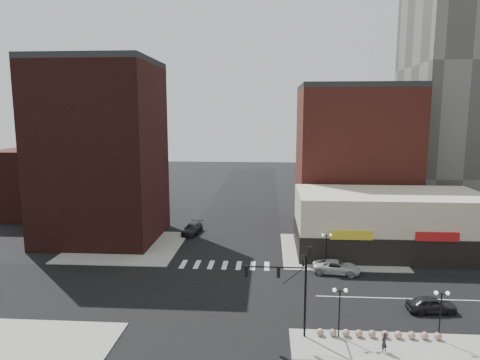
{
  "coord_description": "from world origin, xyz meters",
  "views": [
    {
      "loc": [
        5.17,
        -41.24,
        18.26
      ],
      "look_at": [
        1.96,
        5.13,
        11.0
      ],
      "focal_mm": 32.0,
      "sensor_mm": 36.0,
      "label": 1
    }
  ],
  "objects_px": {
    "street_lamp_se_b": "(441,303)",
    "pedestrian": "(384,342)",
    "white_suv": "(336,267)",
    "dark_sedan_north": "(192,229)",
    "traffic_signal": "(293,278)",
    "dark_sedan_east": "(431,304)",
    "street_lamp_se_a": "(340,300)",
    "street_lamp_ne": "(326,242)"
  },
  "relations": [
    {
      "from": "street_lamp_se_b",
      "to": "dark_sedan_north",
      "type": "relative_size",
      "value": 0.77
    },
    {
      "from": "street_lamp_se_a",
      "to": "street_lamp_ne",
      "type": "bearing_deg",
      "value": 86.42
    },
    {
      "from": "white_suv",
      "to": "dark_sedan_east",
      "type": "height_order",
      "value": "dark_sedan_east"
    },
    {
      "from": "street_lamp_se_a",
      "to": "dark_sedan_north",
      "type": "xyz_separation_m",
      "value": [
        -17.5,
        29.49,
        -2.51
      ]
    },
    {
      "from": "street_lamp_ne",
      "to": "pedestrian",
      "type": "height_order",
      "value": "street_lamp_ne"
    },
    {
      "from": "street_lamp_se_b",
      "to": "street_lamp_ne",
      "type": "relative_size",
      "value": 1.0
    },
    {
      "from": "street_lamp_se_a",
      "to": "street_lamp_ne",
      "type": "distance_m",
      "value": 16.03
    },
    {
      "from": "traffic_signal",
      "to": "pedestrian",
      "type": "xyz_separation_m",
      "value": [
        6.86,
        -2.29,
        -4.05
      ]
    },
    {
      "from": "street_lamp_se_b",
      "to": "dark_sedan_east",
      "type": "xyz_separation_m",
      "value": [
        1.28,
        5.2,
        -2.53
      ]
    },
    {
      "from": "street_lamp_ne",
      "to": "traffic_signal",
      "type": "bearing_deg",
      "value": -106.75
    },
    {
      "from": "street_lamp_ne",
      "to": "street_lamp_se_a",
      "type": "bearing_deg",
      "value": -93.58
    },
    {
      "from": "street_lamp_se_a",
      "to": "street_lamp_ne",
      "type": "height_order",
      "value": "same"
    },
    {
      "from": "dark_sedan_north",
      "to": "white_suv",
      "type": "bearing_deg",
      "value": -29.58
    },
    {
      "from": "street_lamp_se_a",
      "to": "traffic_signal",
      "type": "bearing_deg",
      "value": 177.43
    },
    {
      "from": "street_lamp_se_b",
      "to": "pedestrian",
      "type": "relative_size",
      "value": 2.62
    },
    {
      "from": "street_lamp_se_a",
      "to": "dark_sedan_east",
      "type": "bearing_deg",
      "value": 29.27
    },
    {
      "from": "street_lamp_se_b",
      "to": "white_suv",
      "type": "height_order",
      "value": "street_lamp_se_b"
    },
    {
      "from": "street_lamp_se_a",
      "to": "dark_sedan_east",
      "type": "height_order",
      "value": "street_lamp_se_a"
    },
    {
      "from": "dark_sedan_east",
      "to": "pedestrian",
      "type": "height_order",
      "value": "pedestrian"
    },
    {
      "from": "dark_sedan_north",
      "to": "pedestrian",
      "type": "bearing_deg",
      "value": -48.96
    },
    {
      "from": "street_lamp_se_a",
      "to": "street_lamp_se_b",
      "type": "distance_m",
      "value": 8.0
    },
    {
      "from": "street_lamp_se_b",
      "to": "white_suv",
      "type": "bearing_deg",
      "value": 112.43
    },
    {
      "from": "street_lamp_se_a",
      "to": "dark_sedan_east",
      "type": "relative_size",
      "value": 0.93
    },
    {
      "from": "traffic_signal",
      "to": "white_suv",
      "type": "xyz_separation_m",
      "value": [
        5.78,
        14.33,
        -4.21
      ]
    },
    {
      "from": "white_suv",
      "to": "street_lamp_ne",
      "type": "bearing_deg",
      "value": 41.51
    },
    {
      "from": "white_suv",
      "to": "pedestrian",
      "type": "xyz_separation_m",
      "value": [
        1.08,
        -16.62,
        0.16
      ]
    },
    {
      "from": "dark_sedan_east",
      "to": "dark_sedan_north",
      "type": "bearing_deg",
      "value": 43.62
    },
    {
      "from": "street_lamp_se_b",
      "to": "white_suv",
      "type": "xyz_separation_m",
      "value": [
        -5.98,
        14.5,
        -2.54
      ]
    },
    {
      "from": "dark_sedan_east",
      "to": "pedestrian",
      "type": "distance_m",
      "value": 9.59
    },
    {
      "from": "pedestrian",
      "to": "traffic_signal",
      "type": "bearing_deg",
      "value": -55.87
    },
    {
      "from": "traffic_signal",
      "to": "pedestrian",
      "type": "bearing_deg",
      "value": -18.48
    },
    {
      "from": "traffic_signal",
      "to": "dark_sedan_north",
      "type": "bearing_deg",
      "value": 115.1
    },
    {
      "from": "street_lamp_se_b",
      "to": "street_lamp_ne",
      "type": "bearing_deg",
      "value": 113.63
    },
    {
      "from": "street_lamp_ne",
      "to": "white_suv",
      "type": "height_order",
      "value": "street_lamp_ne"
    },
    {
      "from": "dark_sedan_east",
      "to": "pedestrian",
      "type": "bearing_deg",
      "value": 135.64
    },
    {
      "from": "street_lamp_se_b",
      "to": "pedestrian",
      "type": "xyz_separation_m",
      "value": [
        -4.9,
        -2.12,
        -2.38
      ]
    },
    {
      "from": "street_lamp_se_a",
      "to": "white_suv",
      "type": "xyz_separation_m",
      "value": [
        2.02,
        14.5,
        -2.54
      ]
    },
    {
      "from": "white_suv",
      "to": "dark_sedan_north",
      "type": "height_order",
      "value": "dark_sedan_north"
    },
    {
      "from": "dark_sedan_north",
      "to": "dark_sedan_east",
      "type": "bearing_deg",
      "value": -34.25
    },
    {
      "from": "white_suv",
      "to": "dark_sedan_north",
      "type": "bearing_deg",
      "value": 59.87
    },
    {
      "from": "street_lamp_ne",
      "to": "dark_sedan_north",
      "type": "distance_m",
      "value": 23.03
    },
    {
      "from": "street_lamp_se_a",
      "to": "dark_sedan_east",
      "type": "distance_m",
      "value": 10.94
    }
  ]
}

